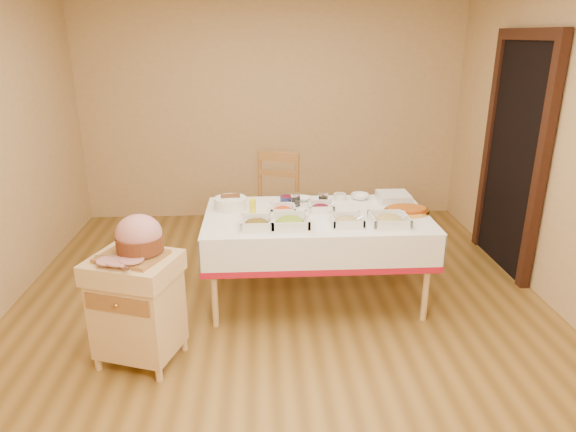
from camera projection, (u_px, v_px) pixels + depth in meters
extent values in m
plane|color=olive|center=(282.00, 316.00, 4.14)|extent=(5.00, 5.00, 0.00)
plane|color=tan|center=(272.00, 110.00, 6.06)|extent=(4.50, 0.00, 4.50)
plane|color=tan|center=(324.00, 373.00, 1.36)|extent=(4.50, 0.00, 4.50)
cube|color=black|center=(515.00, 159.00, 4.76)|extent=(0.06, 0.90, 2.10)
cube|color=black|center=(541.00, 173.00, 4.29)|extent=(0.08, 0.10, 2.10)
cube|color=black|center=(489.00, 148.00, 5.23)|extent=(0.08, 0.10, 2.10)
cube|color=black|center=(531.00, 34.00, 4.39)|extent=(0.08, 1.10, 0.10)
cube|color=#E3BC7D|center=(316.00, 218.00, 4.20)|extent=(1.80, 1.00, 0.04)
cylinder|color=#E3BC7D|center=(214.00, 285.00, 3.88)|extent=(0.05, 0.05, 0.71)
cylinder|color=#E3BC7D|center=(221.00, 243.00, 4.67)|extent=(0.05, 0.05, 0.71)
cylinder|color=#E3BC7D|center=(427.00, 279.00, 3.97)|extent=(0.05, 0.05, 0.71)
cylinder|color=#E3BC7D|center=(398.00, 239.00, 4.76)|extent=(0.05, 0.05, 0.71)
cube|color=white|center=(317.00, 215.00, 4.19)|extent=(1.82, 1.02, 0.01)
cube|color=#E3BC7D|center=(138.00, 313.00, 3.47)|extent=(0.62, 0.56, 0.55)
cube|color=#E3BC7D|center=(133.00, 268.00, 3.35)|extent=(0.66, 0.61, 0.14)
cube|color=#9C6833|center=(128.00, 305.00, 3.21)|extent=(0.43, 0.16, 0.11)
sphere|color=gold|center=(128.00, 306.00, 3.20)|extent=(0.03, 0.03, 0.03)
cylinder|color=#E3BC7D|center=(102.00, 371.00, 3.39)|extent=(0.05, 0.05, 0.09)
cylinder|color=#E3BC7D|center=(116.00, 340.00, 3.73)|extent=(0.05, 0.05, 0.09)
cylinder|color=#E3BC7D|center=(172.00, 368.00, 3.42)|extent=(0.05, 0.05, 0.09)
cylinder|color=#E3BC7D|center=(179.00, 338.00, 3.76)|extent=(0.05, 0.05, 0.09)
cube|color=#9C6833|center=(273.00, 207.00, 5.14)|extent=(0.57, 0.56, 0.03)
cylinder|color=#9C6833|center=(249.00, 237.00, 5.10)|extent=(0.04, 0.04, 0.50)
cylinder|color=#9C6833|center=(261.00, 223.00, 5.46)|extent=(0.04, 0.04, 0.50)
cylinder|color=#9C6833|center=(288.00, 240.00, 5.01)|extent=(0.04, 0.04, 0.50)
cylinder|color=#9C6833|center=(297.00, 226.00, 5.37)|extent=(0.04, 0.04, 0.50)
cylinder|color=#9C6833|center=(260.00, 177.00, 5.29)|extent=(0.04, 0.04, 0.53)
cylinder|color=#9C6833|center=(297.00, 179.00, 5.20)|extent=(0.04, 0.04, 0.53)
cube|color=#9C6833|center=(278.00, 157.00, 5.17)|extent=(0.41, 0.16, 0.10)
cube|color=#9C6833|center=(132.00, 256.00, 3.33)|extent=(0.40, 0.32, 0.02)
ellipsoid|color=tan|center=(139.00, 233.00, 3.32)|extent=(0.30, 0.27, 0.26)
cylinder|color=#632F16|center=(140.00, 243.00, 3.34)|extent=(0.30, 0.30, 0.10)
cube|color=silver|center=(117.00, 264.00, 3.17)|extent=(0.25, 0.11, 0.00)
cylinder|color=silver|center=(117.00, 256.00, 3.27)|extent=(0.29, 0.09, 0.01)
cube|color=white|center=(257.00, 226.00, 3.90)|extent=(0.24, 0.24, 0.02)
ellipsoid|color=#A51E12|center=(257.00, 223.00, 3.89)|extent=(0.18, 0.18, 0.06)
cylinder|color=silver|center=(264.00, 224.00, 3.87)|extent=(0.15, 0.01, 0.11)
cube|color=white|center=(290.00, 225.00, 3.92)|extent=(0.29, 0.29, 0.02)
ellipsoid|color=gold|center=(290.00, 222.00, 3.91)|extent=(0.22, 0.22, 0.08)
cylinder|color=silver|center=(299.00, 223.00, 3.89)|extent=(0.16, 0.01, 0.12)
cube|color=white|center=(347.00, 224.00, 3.96)|extent=(0.24, 0.24, 0.01)
ellipsoid|color=tan|center=(347.00, 221.00, 3.95)|extent=(0.18, 0.18, 0.06)
cylinder|color=silver|center=(354.00, 221.00, 3.93)|extent=(0.13, 0.01, 0.10)
cube|color=white|center=(389.00, 223.00, 3.96)|extent=(0.29, 0.29, 0.02)
ellipsoid|color=tan|center=(389.00, 220.00, 3.96)|extent=(0.22, 0.22, 0.08)
cylinder|color=silver|center=(398.00, 221.00, 3.93)|extent=(0.15, 0.01, 0.11)
cube|color=white|center=(283.00, 212.00, 4.21)|extent=(0.20, 0.20, 0.01)
ellipsoid|color=#E94011|center=(283.00, 210.00, 4.20)|extent=(0.15, 0.15, 0.05)
cylinder|color=silver|center=(288.00, 210.00, 4.18)|extent=(0.13, 0.01, 0.10)
cube|color=white|center=(321.00, 210.00, 4.26)|extent=(0.20, 0.20, 0.01)
ellipsoid|color=maroon|center=(321.00, 208.00, 4.26)|extent=(0.16, 0.16, 0.05)
cylinder|color=silver|center=(327.00, 208.00, 4.24)|extent=(0.13, 0.01, 0.10)
cylinder|color=white|center=(229.00, 199.00, 4.49)|extent=(0.12, 0.12, 0.05)
cylinder|color=black|center=(229.00, 197.00, 4.48)|extent=(0.09, 0.09, 0.02)
cylinder|color=navy|center=(287.00, 199.00, 4.47)|extent=(0.13, 0.13, 0.05)
cylinder|color=maroon|center=(287.00, 197.00, 4.47)|extent=(0.10, 0.10, 0.02)
cylinder|color=white|center=(340.00, 197.00, 4.55)|extent=(0.11, 0.11, 0.05)
cylinder|color=#E94011|center=(340.00, 195.00, 4.54)|extent=(0.09, 0.09, 0.02)
imported|color=white|center=(303.00, 199.00, 4.53)|extent=(0.17, 0.17, 0.03)
imported|color=white|center=(360.00, 196.00, 4.56)|extent=(0.21, 0.21, 0.05)
cylinder|color=silver|center=(295.00, 200.00, 4.38)|extent=(0.08, 0.08, 0.10)
cylinder|color=silver|center=(296.00, 194.00, 4.36)|extent=(0.09, 0.09, 0.01)
cylinder|color=black|center=(295.00, 202.00, 4.38)|extent=(0.07, 0.07, 0.07)
cylinder|color=silver|center=(323.00, 199.00, 4.41)|extent=(0.08, 0.08, 0.10)
cylinder|color=silver|center=(323.00, 193.00, 4.39)|extent=(0.09, 0.09, 0.01)
cylinder|color=black|center=(323.00, 201.00, 4.42)|extent=(0.07, 0.07, 0.07)
cylinder|color=yellow|center=(253.00, 207.00, 4.15)|extent=(0.05, 0.05, 0.13)
cone|color=yellow|center=(253.00, 198.00, 4.13)|extent=(0.03, 0.03, 0.03)
cylinder|color=white|center=(231.00, 203.00, 4.30)|extent=(0.27, 0.27, 0.10)
cube|color=white|center=(393.00, 201.00, 4.49)|extent=(0.26, 0.26, 0.01)
cube|color=white|center=(393.00, 199.00, 4.49)|extent=(0.26, 0.26, 0.01)
cube|color=white|center=(393.00, 197.00, 4.48)|extent=(0.26, 0.26, 0.01)
cube|color=white|center=(393.00, 196.00, 4.48)|extent=(0.26, 0.26, 0.01)
cube|color=white|center=(394.00, 194.00, 4.47)|extent=(0.26, 0.26, 0.01)
ellipsoid|color=gold|center=(407.00, 211.00, 4.21)|extent=(0.37, 0.27, 0.03)
ellipsoid|color=#B35513|center=(407.00, 210.00, 4.20)|extent=(0.32, 0.22, 0.04)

